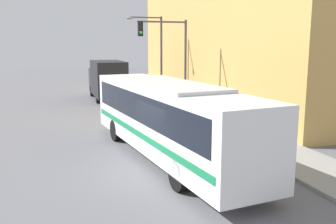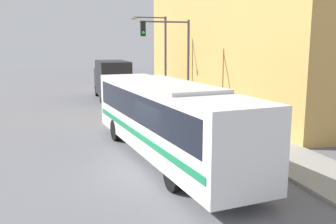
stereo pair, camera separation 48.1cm
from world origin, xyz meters
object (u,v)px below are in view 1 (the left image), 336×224
Objects in this scene: delivery_truck at (107,79)px; parking_meter at (184,100)px; city_bus at (167,115)px; street_lamp at (156,50)px; fire_hydrant at (234,130)px; traffic_light_pole at (170,50)px.

delivery_truck is 9.09m from parking_meter.
street_lamp is (3.84, 14.96, 2.30)m from city_bus.
fire_hydrant is at bearing -75.84° from delivery_truck.
fire_hydrant is 8.17m from traffic_light_pole.
delivery_truck reaches higher than parking_meter.
fire_hydrant is at bearing -82.94° from traffic_light_pole.
city_bus is at bearing -90.58° from delivery_truck.
parking_meter is (4.01, 8.92, -0.89)m from city_bus.
street_lamp is at bearing 82.91° from traffic_light_pole.
traffic_light_pole is at bearing 166.15° from parking_meter.
city_bus is at bearing -104.39° from street_lamp.
city_bus is 1.70× the size of delivery_truck.
fire_hydrant is 13.54m from street_lamp.
traffic_light_pole is 5.86m from street_lamp.
street_lamp reaches higher than delivery_truck.
delivery_truck is 5.96× the size of parking_meter.
fire_hydrant is at bearing -89.25° from street_lamp.
traffic_light_pole reaches higher than delivery_truck.
delivery_truck is 4.87m from street_lamp.
traffic_light_pole is at bearing -97.09° from street_lamp.
city_bus is 10.13× the size of parking_meter.
city_bus is at bearing -154.44° from fire_hydrant.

